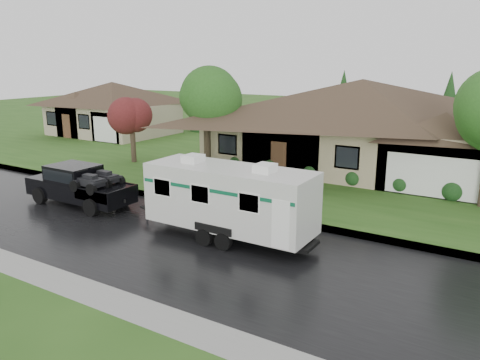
% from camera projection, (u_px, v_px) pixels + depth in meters
% --- Properties ---
extents(ground, '(140.00, 140.00, 0.00)m').
position_uv_depth(ground, '(208.00, 227.00, 19.86)').
color(ground, '#295119').
rests_on(ground, ground).
extents(road, '(140.00, 8.00, 0.01)m').
position_uv_depth(road, '(179.00, 242.00, 18.20)').
color(road, black).
rests_on(road, ground).
extents(curb, '(140.00, 0.50, 0.15)m').
position_uv_depth(curb, '(236.00, 211.00, 21.70)').
color(curb, gray).
rests_on(curb, ground).
extents(lawn, '(140.00, 26.00, 0.15)m').
position_uv_depth(lawn, '(334.00, 162.00, 32.24)').
color(lawn, '#295119').
rests_on(lawn, ground).
extents(house_main, '(19.44, 10.80, 6.90)m').
position_uv_depth(house_main, '(365.00, 114.00, 29.25)').
color(house_main, tan).
rests_on(house_main, lawn).
extents(house_far, '(10.80, 8.64, 5.80)m').
position_uv_depth(house_far, '(114.00, 104.00, 43.22)').
color(house_far, tan).
rests_on(house_far, lawn).
extents(tree_left_green, '(3.80, 3.80, 6.28)m').
position_uv_depth(tree_left_green, '(207.00, 101.00, 27.99)').
color(tree_left_green, '#382B1E').
rests_on(tree_left_green, lawn).
extents(tree_red, '(2.72, 2.72, 4.51)m').
position_uv_depth(tree_red, '(132.00, 116.00, 31.18)').
color(tree_red, '#382B1E').
rests_on(tree_red, lawn).
extents(shrub_row, '(13.60, 1.00, 1.00)m').
position_uv_depth(shrub_row, '(332.00, 174.00, 26.38)').
color(shrub_row, '#143814').
rests_on(shrub_row, lawn).
extents(pickup_truck, '(5.79, 2.20, 1.93)m').
position_uv_depth(pickup_truck, '(78.00, 184.00, 22.82)').
color(pickup_truck, black).
rests_on(pickup_truck, ground).
extents(travel_trailer, '(7.14, 2.51, 3.20)m').
position_uv_depth(travel_trailer, '(230.00, 197.00, 18.22)').
color(travel_trailer, beige).
rests_on(travel_trailer, ground).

